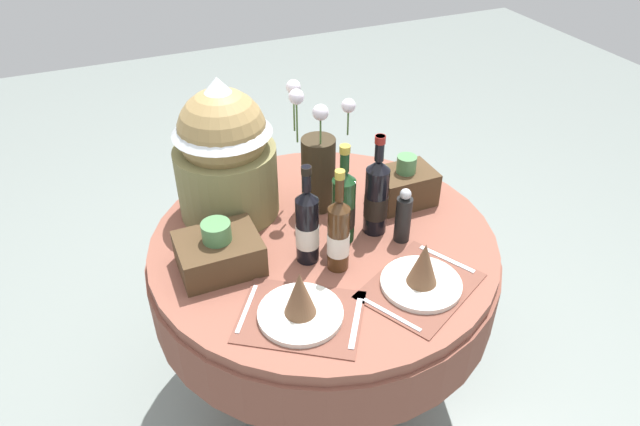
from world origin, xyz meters
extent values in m
plane|color=gray|center=(0.00, 0.00, 0.00)|extent=(8.00, 8.00, 0.00)
cylinder|color=brown|center=(0.00, 0.00, 0.74)|extent=(1.14, 1.14, 0.04)
cylinder|color=brown|center=(0.00, 0.00, 0.62)|extent=(1.16, 1.16, 0.19)
cylinder|color=black|center=(0.00, 0.00, 0.38)|extent=(0.12, 0.12, 0.69)
cylinder|color=black|center=(0.00, 0.00, 0.01)|extent=(0.64, 0.64, 0.03)
cube|color=brown|center=(-0.20, -0.30, 0.76)|extent=(0.43, 0.40, 0.00)
cylinder|color=silver|center=(-0.20, -0.30, 0.77)|extent=(0.24, 0.24, 0.02)
cone|color=brown|center=(-0.20, -0.30, 0.85)|extent=(0.09, 0.09, 0.14)
cube|color=silver|center=(-0.33, -0.22, 0.77)|extent=(0.11, 0.17, 0.00)
cube|color=silver|center=(-0.07, -0.39, 0.77)|extent=(0.12, 0.17, 0.00)
cube|color=brown|center=(0.17, -0.33, 0.76)|extent=(0.42, 0.39, 0.00)
cylinder|color=silver|center=(0.17, -0.33, 0.77)|extent=(0.24, 0.24, 0.02)
cone|color=brown|center=(0.17, -0.33, 0.85)|extent=(0.09, 0.09, 0.14)
cube|color=silver|center=(0.03, -0.40, 0.77)|extent=(0.10, 0.17, 0.00)
cube|color=silver|center=(0.31, -0.26, 0.77)|extent=(0.10, 0.18, 0.00)
cylinder|color=#332819|center=(0.06, 0.18, 0.89)|extent=(0.12, 0.12, 0.26)
sphere|color=silver|center=(-0.01, 0.19, 1.19)|extent=(0.05, 0.05, 0.05)
cylinder|color=#4C7038|center=(-0.01, 0.19, 1.10)|extent=(0.01, 0.01, 0.15)
sphere|color=silver|center=(0.16, 0.17, 1.13)|extent=(0.05, 0.05, 0.05)
cylinder|color=#4C7038|center=(0.16, 0.17, 1.07)|extent=(0.01, 0.01, 0.09)
sphere|color=silver|center=(0.01, 0.27, 1.18)|extent=(0.05, 0.05, 0.05)
cylinder|color=#4C7038|center=(0.01, 0.27, 1.10)|extent=(0.01, 0.01, 0.14)
sphere|color=silver|center=(0.05, 0.15, 1.14)|extent=(0.05, 0.05, 0.05)
cylinder|color=#4C7038|center=(0.05, 0.15, 1.07)|extent=(0.01, 0.01, 0.09)
cylinder|color=black|center=(0.17, -0.03, 0.88)|extent=(0.08, 0.08, 0.24)
cylinder|color=black|center=(0.17, -0.03, 0.86)|extent=(0.08, 0.08, 0.08)
cone|color=black|center=(0.17, -0.03, 1.01)|extent=(0.08, 0.08, 0.03)
cylinder|color=black|center=(0.17, -0.03, 1.07)|extent=(0.03, 0.03, 0.08)
cylinder|color=maroon|center=(0.17, -0.03, 1.10)|extent=(0.03, 0.03, 0.02)
cylinder|color=black|center=(-0.09, -0.08, 0.87)|extent=(0.07, 0.07, 0.22)
cylinder|color=silver|center=(-0.09, -0.08, 0.86)|extent=(0.07, 0.07, 0.08)
cone|color=black|center=(-0.09, -0.08, 1.00)|extent=(0.07, 0.07, 0.03)
cylinder|color=black|center=(-0.09, -0.08, 1.06)|extent=(0.03, 0.03, 0.08)
cylinder|color=black|center=(-0.09, -0.08, 1.09)|extent=(0.03, 0.03, 0.02)
cylinder|color=#143819|center=(0.06, -0.03, 0.87)|extent=(0.08, 0.08, 0.22)
cylinder|color=black|center=(0.06, -0.03, 0.86)|extent=(0.08, 0.08, 0.08)
cone|color=#143819|center=(0.06, -0.03, 1.00)|extent=(0.08, 0.08, 0.03)
cylinder|color=#143819|center=(0.06, -0.03, 1.06)|extent=(0.03, 0.03, 0.09)
cylinder|color=#B29933|center=(0.06, -0.03, 1.10)|extent=(0.03, 0.03, 0.02)
cylinder|color=#422814|center=(-0.02, -0.15, 0.87)|extent=(0.07, 0.07, 0.22)
cylinder|color=silver|center=(-0.02, -0.15, 0.85)|extent=(0.07, 0.07, 0.07)
cone|color=#422814|center=(-0.02, -0.15, 0.99)|extent=(0.07, 0.07, 0.03)
cylinder|color=#422814|center=(-0.02, -0.15, 1.06)|extent=(0.03, 0.03, 0.10)
cylinder|color=#B29933|center=(-0.02, -0.15, 1.09)|extent=(0.03, 0.03, 0.02)
cylinder|color=black|center=(0.23, -0.11, 0.84)|extent=(0.05, 0.05, 0.16)
sphere|color=#B7B7BC|center=(0.23, -0.11, 0.94)|extent=(0.04, 0.04, 0.04)
cylinder|color=olive|center=(-0.24, 0.27, 0.88)|extent=(0.34, 0.34, 0.24)
sphere|color=#9E7F4C|center=(-0.24, 0.27, 1.07)|extent=(0.29, 0.29, 0.29)
cone|color=silver|center=(-0.24, 0.27, 1.16)|extent=(0.32, 0.32, 0.19)
cube|color=#47331E|center=(-0.35, -0.01, 0.81)|extent=(0.25, 0.20, 0.11)
cylinder|color=#4C7F4C|center=(-0.35, -0.01, 0.90)|extent=(0.09, 0.09, 0.06)
cube|color=#47331E|center=(0.35, 0.08, 0.82)|extent=(0.20, 0.15, 0.12)
cylinder|color=#4C7F4C|center=(0.35, 0.08, 0.92)|extent=(0.07, 0.07, 0.06)
camera|label=1|loc=(-0.60, -1.37, 1.93)|focal=32.38mm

